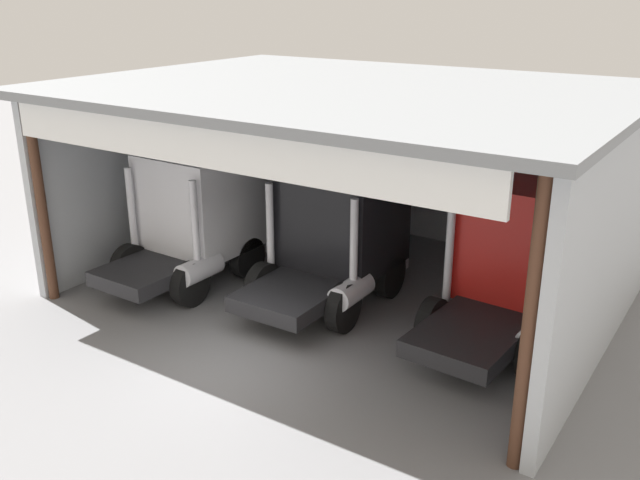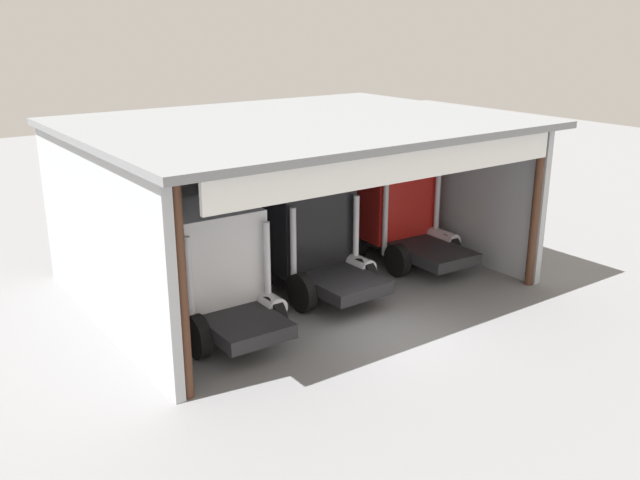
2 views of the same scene
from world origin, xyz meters
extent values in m
plane|color=slate|center=(0.00, 0.00, 0.00)|extent=(80.00, 80.00, 0.00)
cube|color=#ADB2B7|center=(0.00, 9.46, 2.50)|extent=(12.23, 0.24, 5.00)
cube|color=#ADB2B7|center=(-6.12, 4.73, 2.50)|extent=(0.24, 9.46, 5.00)
cube|color=#ADB2B7|center=(6.12, 4.73, 2.50)|extent=(0.24, 9.46, 5.00)
cube|color=gray|center=(0.00, 4.44, 5.10)|extent=(12.83, 10.04, 0.20)
cylinder|color=#4C2D1E|center=(-5.87, 0.15, 2.50)|extent=(0.24, 0.24, 5.00)
cylinder|color=#4C2D1E|center=(5.87, 0.15, 2.50)|extent=(0.24, 0.24, 5.00)
cube|color=white|center=(0.00, -0.23, 4.65)|extent=(11.01, 0.12, 0.90)
cube|color=white|center=(-3.75, 3.37, 2.08)|extent=(2.47, 2.50, 2.54)
cube|color=black|center=(-3.73, 4.63, 2.52)|extent=(2.08, 0.08, 0.76)
cube|color=silver|center=(-3.73, 4.66, 0.71)|extent=(2.33, 0.19, 0.44)
cube|color=#232326|center=(-3.76, 1.74, 0.74)|extent=(1.87, 2.99, 0.36)
cylinder|color=silver|center=(-4.86, 1.99, 1.82)|extent=(0.18, 0.18, 2.53)
cylinder|color=silver|center=(-2.66, 1.97, 1.82)|extent=(0.18, 0.18, 2.53)
cylinder|color=silver|center=(-2.66, 2.02, 0.86)|extent=(0.57, 1.21, 0.56)
cylinder|color=black|center=(-4.82, 3.88, 0.56)|extent=(0.31, 1.12, 1.11)
cylinder|color=black|center=(-2.67, 3.85, 0.56)|extent=(0.31, 1.12, 1.11)
cylinder|color=black|center=(-4.84, 1.75, 0.56)|extent=(0.31, 1.12, 1.11)
cylinder|color=black|center=(-2.69, 1.72, 0.56)|extent=(0.31, 1.12, 1.11)
cube|color=black|center=(-0.06, 4.35, 2.08)|extent=(2.58, 2.48, 2.52)
cube|color=black|center=(-0.07, 5.59, 2.52)|extent=(2.17, 0.09, 0.76)
cube|color=silver|center=(-0.07, 5.62, 0.72)|extent=(2.43, 0.19, 0.44)
cube|color=#232326|center=(-0.03, 2.60, 0.75)|extent=(1.95, 3.20, 0.36)
cylinder|color=silver|center=(-1.19, 2.96, 1.79)|extent=(0.18, 0.18, 2.44)
cylinder|color=silver|center=(1.11, 2.99, 1.79)|extent=(0.18, 0.18, 2.44)
cylinder|color=silver|center=(1.11, 2.91, 0.87)|extent=(0.57, 1.21, 0.56)
cylinder|color=black|center=(-1.19, 4.82, 0.57)|extent=(0.31, 1.15, 1.14)
cylinder|color=black|center=(1.07, 4.85, 0.57)|extent=(0.31, 1.15, 1.14)
cylinder|color=black|center=(-1.16, 2.58, 0.57)|extent=(0.31, 1.15, 1.14)
cylinder|color=black|center=(1.09, 2.61, 0.57)|extent=(0.31, 1.15, 1.14)
cube|color=red|center=(4.19, 5.03, 2.09)|extent=(2.61, 2.36, 2.60)
cube|color=black|center=(4.25, 6.16, 2.54)|extent=(2.12, 0.17, 0.78)
cube|color=silver|center=(4.25, 6.19, 0.69)|extent=(2.37, 0.29, 0.44)
cube|color=#232326|center=(4.09, 3.09, 0.72)|extent=(2.05, 3.63, 0.36)
cylinder|color=silver|center=(3.00, 3.83, 2.13)|extent=(0.18, 0.18, 3.18)
cylinder|color=silver|center=(5.24, 3.71, 2.13)|extent=(0.18, 0.18, 3.18)
cylinder|color=silver|center=(5.22, 3.33, 0.84)|extent=(0.62, 1.23, 0.56)
cylinder|color=black|center=(3.12, 5.53, 0.54)|extent=(0.36, 1.09, 1.07)
cylinder|color=black|center=(5.31, 5.42, 0.54)|extent=(0.36, 1.09, 1.07)
cylinder|color=black|center=(2.99, 3.15, 0.54)|extent=(0.36, 1.09, 1.07)
cylinder|color=black|center=(5.18, 3.03, 0.54)|extent=(0.36, 1.09, 1.07)
cylinder|color=#194CB2|center=(-1.80, 8.31, 0.46)|extent=(0.58, 0.58, 0.93)
cube|color=red|center=(-2.60, 8.05, 0.50)|extent=(0.90, 0.60, 1.00)
camera|label=1|loc=(8.40, -9.33, 7.24)|focal=38.94mm
camera|label=2|loc=(-11.37, -12.54, 8.02)|focal=38.64mm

